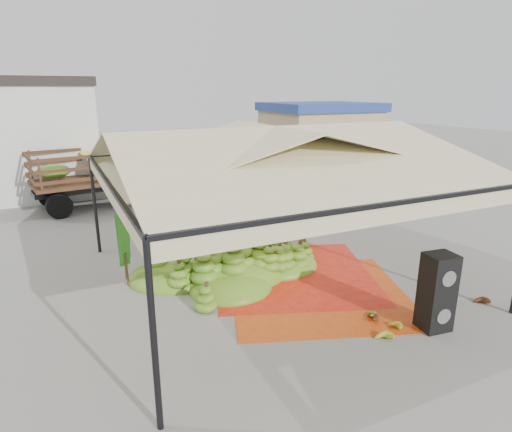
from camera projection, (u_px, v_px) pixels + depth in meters
name	position (u px, v px, depth m)	size (l,w,h in m)	color
ground	(273.00, 277.00, 11.50)	(90.00, 90.00, 0.00)	slate
canopy_tent	(275.00, 155.00, 10.56)	(8.10, 8.10, 4.00)	black
building_tan	(319.00, 137.00, 26.28)	(6.30, 5.30, 4.10)	tan
tarp_left	(318.00, 293.00, 10.61)	(4.24, 4.04, 0.01)	#CC4F13
tarp_right	(294.00, 273.00, 11.74)	(4.13, 4.34, 0.01)	red
banana_heap	(231.00, 252.00, 11.70)	(5.46, 4.48, 1.17)	#4A7F1A
hand_yellow_a	(393.00, 325.00, 8.97)	(0.47, 0.39, 0.21)	#BE8F26
hand_yellow_b	(385.00, 337.00, 8.54)	(0.50, 0.41, 0.23)	gold
hand_red_a	(370.00, 316.00, 9.32)	(0.48, 0.39, 0.22)	#622B16
hand_red_b	(482.00, 301.00, 10.00)	(0.49, 0.40, 0.22)	#562B13
hand_green	(369.00, 313.00, 9.50)	(0.39, 0.32, 0.18)	#41851B
hanging_bunches	(344.00, 174.00, 11.79)	(1.74, 0.24, 0.20)	#417017
speaker_stack	(437.00, 292.00, 8.83)	(0.66, 0.60, 1.67)	black
banana_leaves	(122.00, 280.00, 11.34)	(0.96, 1.36, 3.70)	#216A1C
vendor	(276.00, 207.00, 14.88)	(0.68, 0.45, 1.88)	gray
truck_left	(128.00, 167.00, 18.93)	(7.55, 3.53, 2.49)	#482918
truck_right	(301.00, 162.00, 21.10)	(7.01, 4.21, 2.28)	#4E331A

